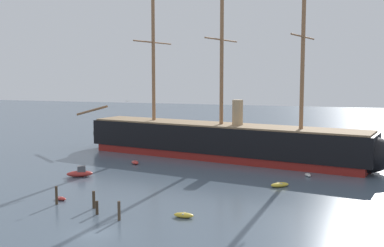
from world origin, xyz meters
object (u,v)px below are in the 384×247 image
(dinghy_far_right, at_px, (361,162))
(tall_ship, at_px, (221,140))
(dinghy_far_left, at_px, (115,143))
(dinghy_alongside_stern, at_px, (308,175))
(dinghy_alongside_bow, at_px, (135,162))
(dinghy_foreground_right, at_px, (184,215))
(seagull_in_flight, at_px, (127,101))
(dinghy_foreground_left, at_px, (61,198))
(dinghy_distant_centre, at_px, (236,143))
(mooring_piling_nearest, at_px, (119,211))
(motorboat_mid_left, at_px, (80,173))
(mooring_piling_left_pair, at_px, (56,195))
(mooring_piling_midwater, at_px, (94,200))
(dinghy_mid_right, at_px, (280,185))
(mooring_piling_right_pair, at_px, (97,208))

(dinghy_far_right, bearing_deg, tall_ship, -171.94)
(dinghy_far_left, bearing_deg, dinghy_alongside_stern, -24.47)
(tall_ship, xyz_separation_m, dinghy_alongside_bow, (-13.81, -10.19, -3.31))
(dinghy_foreground_right, xyz_separation_m, seagull_in_flight, (-15.95, 18.58, 11.98))
(dinghy_foreground_left, height_order, dinghy_distant_centre, dinghy_distant_centre)
(dinghy_alongside_stern, height_order, mooring_piling_nearest, mooring_piling_nearest)
(motorboat_mid_left, bearing_deg, dinghy_alongside_bow, 71.83)
(motorboat_mid_left, relative_size, dinghy_alongside_stern, 2.16)
(motorboat_mid_left, distance_m, dinghy_alongside_stern, 37.17)
(mooring_piling_left_pair, distance_m, mooring_piling_midwater, 5.42)
(dinghy_foreground_right, bearing_deg, dinghy_far_right, 63.25)
(dinghy_alongside_bow, xyz_separation_m, dinghy_far_left, (-14.17, 19.87, 0.03))
(tall_ship, height_order, dinghy_distant_centre, tall_ship)
(dinghy_far_left, bearing_deg, motorboat_mid_left, -72.64)
(dinghy_foreground_left, distance_m, dinghy_mid_right, 31.25)
(dinghy_mid_right, height_order, dinghy_far_right, dinghy_mid_right)
(dinghy_foreground_right, relative_size, dinghy_alongside_stern, 1.17)
(dinghy_distant_centre, bearing_deg, seagull_in_flight, -104.13)
(dinghy_foreground_left, xyz_separation_m, dinghy_mid_right, (26.78, 16.11, 0.13))
(dinghy_mid_right, bearing_deg, mooring_piling_right_pair, -133.21)
(dinghy_alongside_stern, xyz_separation_m, dinghy_far_left, (-45.40, 20.66, 0.11))
(dinghy_alongside_bow, relative_size, seagull_in_flight, 2.54)
(tall_ship, bearing_deg, dinghy_far_right, 8.06)
(dinghy_alongside_stern, height_order, dinghy_far_right, dinghy_far_right)
(motorboat_mid_left, bearing_deg, mooring_piling_midwater, -53.77)
(mooring_piling_nearest, relative_size, mooring_piling_right_pair, 1.36)
(dinghy_far_left, bearing_deg, mooring_piling_nearest, -62.56)
(dinghy_alongside_bow, xyz_separation_m, seagull_in_flight, (3.02, -9.20, 11.95))
(dinghy_far_left, bearing_deg, seagull_in_flight, -59.40)
(dinghy_alongside_bow, height_order, dinghy_distant_centre, dinghy_alongside_bow)
(dinghy_far_right, xyz_separation_m, dinghy_distant_centre, (-27.32, 15.16, -0.01))
(dinghy_alongside_stern, bearing_deg, motorboat_mid_left, -161.78)
(dinghy_alongside_bow, xyz_separation_m, mooring_piling_left_pair, (1.67, -27.58, 0.89))
(motorboat_mid_left, height_order, mooring_piling_right_pair, motorboat_mid_left)
(mooring_piling_left_pair, bearing_deg, dinghy_alongside_stern, 42.18)
(mooring_piling_nearest, xyz_separation_m, mooring_piling_midwater, (-5.17, 3.37, -0.02))
(dinghy_mid_right, relative_size, seagull_in_flight, 2.87)
(tall_ship, relative_size, dinghy_alongside_bow, 25.22)
(mooring_piling_nearest, xyz_separation_m, mooring_piling_left_pair, (-10.59, 3.44, 0.08))
(mooring_piling_right_pair, bearing_deg, dinghy_foreground_left, 151.69)
(dinghy_alongside_bow, distance_m, dinghy_alongside_stern, 31.24)
(motorboat_mid_left, xyz_separation_m, mooring_piling_midwater, (11.16, -15.23, 0.48))
(tall_ship, height_order, dinghy_foreground_right, tall_ship)
(seagull_in_flight, bearing_deg, dinghy_alongside_stern, 16.59)
(dinghy_alongside_stern, bearing_deg, dinghy_mid_right, -111.54)
(dinghy_mid_right, distance_m, mooring_piling_right_pair, 27.82)
(dinghy_far_right, height_order, mooring_piling_right_pair, mooring_piling_right_pair)
(motorboat_mid_left, bearing_deg, tall_ship, 51.64)
(mooring_piling_left_pair, xyz_separation_m, mooring_piling_midwater, (5.42, -0.07, -0.10))
(dinghy_far_left, xyz_separation_m, dinghy_distant_centre, (26.82, 9.18, -0.08))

